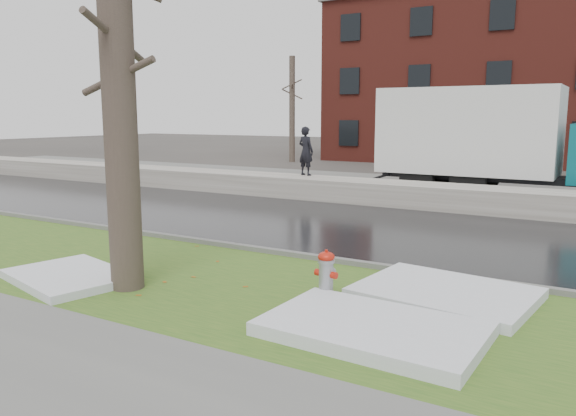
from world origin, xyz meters
The scene contains 17 objects.
ground centered at (0.00, 0.00, 0.00)m, with size 120.00×120.00×0.00m, color #47423D.
verge centered at (0.00, -1.25, 0.02)m, with size 60.00×4.50×0.04m, color #2E531B.
sidewalk centered at (0.00, -5.00, 0.03)m, with size 60.00×3.00×0.05m, color slate.
road centered at (0.00, 4.50, 0.01)m, with size 60.00×7.00×0.03m, color black.
parking_lot centered at (0.00, 13.00, 0.01)m, with size 60.00×9.00×0.03m, color slate.
curb centered at (0.00, 1.00, 0.07)m, with size 60.00×0.15×0.14m, color slate.
snowbank centered at (0.00, 8.70, 0.38)m, with size 60.00×1.60×0.75m, color #BBB5AB.
brick_building centered at (2.00, 30.00, 5.00)m, with size 26.00×12.00×10.00m, color maroon.
bg_tree_left centered at (-12.00, 22.00, 3.33)m, with size 1.40×1.62×6.50m.
bg_tree_center centered at (-6.00, 26.00, 3.33)m, with size 1.40×1.62×6.50m.
fire_hydrant centered at (1.82, -1.09, 0.47)m, with size 0.39×0.34×0.80m.
tree centered at (-1.33, -2.22, 3.44)m, with size 1.40×1.65×6.74m.
box_truck centered at (2.20, 12.10, 2.05)m, with size 11.63×2.88×3.88m.
worker centered at (-4.06, 9.12, 1.63)m, with size 0.64×0.42×1.76m, color black.
snow_patch_near centered at (3.43, -0.10, 0.12)m, with size 2.60×2.00×0.16m, color silver.
snow_patch_far centered at (-2.52, -2.44, 0.11)m, with size 2.20×1.60×0.14m, color silver.
snow_patch_side centered at (3.01, -2.11, 0.13)m, with size 2.80×1.80×0.18m, color silver.
Camera 1 is at (5.56, -8.72, 2.90)m, focal length 35.00 mm.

